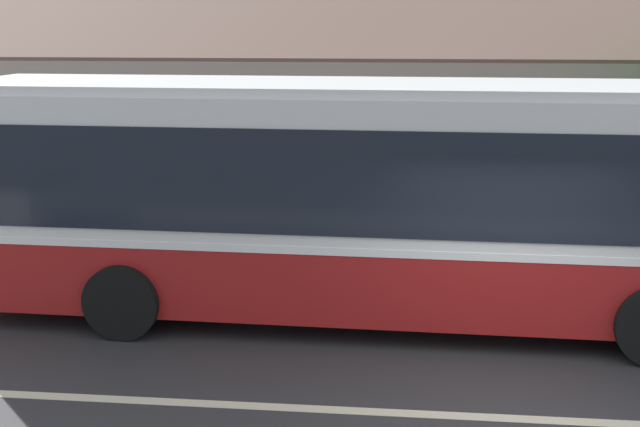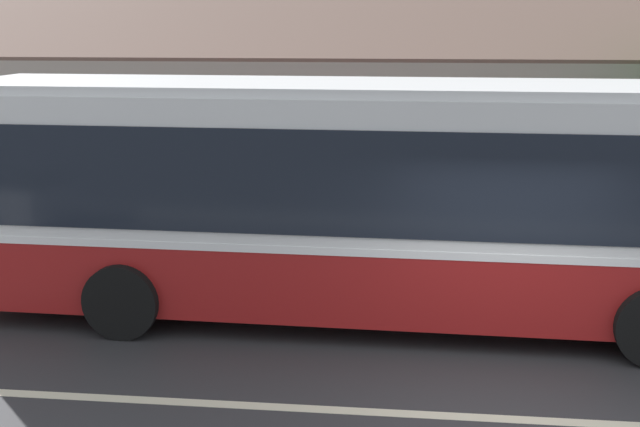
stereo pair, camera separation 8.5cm
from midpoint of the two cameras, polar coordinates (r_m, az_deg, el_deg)
ground_plane at (r=8.86m, az=13.85°, el=-14.04°), size 300.00×300.00×0.00m
sidewalk_far at (r=14.41m, az=10.89°, el=-2.73°), size 60.00×3.00×0.15m
lane_divider_stripe at (r=8.86m, az=13.85°, el=-14.02°), size 60.00×0.16×0.01m
community_building at (r=21.10m, az=5.98°, el=7.18°), size 21.47×9.38×5.94m
transit_bus at (r=10.95m, az=3.92°, el=1.38°), size 11.52×2.96×3.26m
bench_down_street at (r=14.09m, az=-8.75°, el=-0.89°), size 1.87×0.51×0.94m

